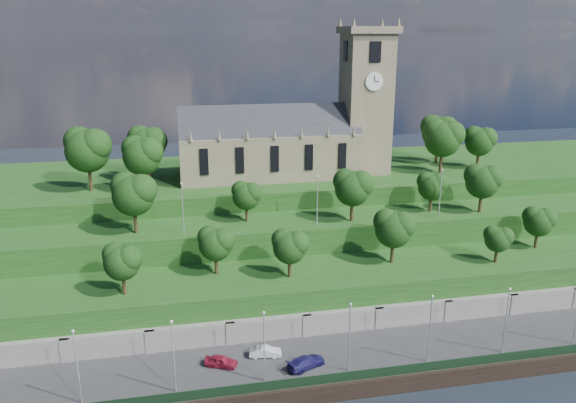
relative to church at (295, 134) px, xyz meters
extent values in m
plane|color=black|center=(-0.79, -45.98, -22.52)|extent=(320.00, 320.00, 0.00)
cube|color=#2D2D30|center=(-0.79, -39.98, -21.52)|extent=(160.00, 12.00, 2.00)
cube|color=black|center=(-0.79, -46.03, -21.42)|extent=(160.00, 0.50, 2.20)
cube|color=black|center=(-0.79, -45.38, -19.92)|extent=(160.00, 0.10, 1.20)
cube|color=slate|center=(-0.79, -33.98, -20.02)|extent=(160.00, 2.00, 5.00)
cube|color=slate|center=(-35.79, -34.78, -20.02)|extent=(1.20, 0.60, 5.00)
cube|color=slate|center=(-25.79, -34.78, -20.02)|extent=(1.20, 0.60, 5.00)
cube|color=slate|center=(-15.79, -34.78, -20.02)|extent=(1.20, 0.60, 5.00)
cube|color=slate|center=(-5.79, -34.78, -20.02)|extent=(1.20, 0.60, 5.00)
cube|color=slate|center=(4.21, -34.78, -20.02)|extent=(1.20, 0.60, 5.00)
cube|color=slate|center=(14.21, -34.78, -20.02)|extent=(1.20, 0.60, 5.00)
cube|color=slate|center=(24.21, -34.78, -20.02)|extent=(1.20, 0.60, 5.00)
cube|color=slate|center=(34.21, -34.78, -20.02)|extent=(1.20, 0.60, 5.00)
cube|color=#1A4416|center=(-0.79, -27.98, -18.52)|extent=(160.00, 12.00, 8.00)
cube|color=#1A4416|center=(-0.79, -16.98, -16.52)|extent=(160.00, 10.00, 12.00)
cube|color=#1A4416|center=(-0.79, 4.02, -15.02)|extent=(160.00, 32.00, 15.00)
cube|color=#6C624B|center=(-4.79, 0.02, -3.52)|extent=(32.00, 12.00, 8.00)
cube|color=#222529|center=(-4.79, 0.02, 0.48)|extent=(32.00, 10.18, 10.18)
cone|color=#6C624B|center=(-18.79, -5.98, 1.38)|extent=(0.70, 0.70, 1.80)
cone|color=#6C624B|center=(-14.12, -5.98, 1.38)|extent=(0.70, 0.70, 1.80)
cone|color=#6C624B|center=(-9.46, -5.98, 1.38)|extent=(0.70, 0.70, 1.80)
cone|color=#6C624B|center=(-4.79, -5.98, 1.38)|extent=(0.70, 0.70, 1.80)
cone|color=#6C624B|center=(-0.12, -5.98, 1.38)|extent=(0.70, 0.70, 1.80)
cone|color=#6C624B|center=(4.54, -5.98, 1.38)|extent=(0.70, 0.70, 1.80)
cone|color=#6C624B|center=(9.21, -5.98, 1.38)|extent=(0.70, 0.70, 1.80)
cube|color=black|center=(-16.79, -6.06, -3.02)|extent=(1.40, 0.25, 4.50)
cube|color=black|center=(-10.79, -6.06, -3.02)|extent=(1.40, 0.25, 4.50)
cube|color=black|center=(-4.79, -6.06, -3.02)|extent=(1.40, 0.25, 4.50)
cube|color=black|center=(1.21, -6.06, -3.02)|extent=(1.40, 0.25, 4.50)
cube|color=black|center=(7.21, -6.06, -3.02)|extent=(1.40, 0.25, 4.50)
cube|color=#6C624B|center=(13.21, 0.02, 4.98)|extent=(8.00, 8.00, 25.00)
cube|color=#6C624B|center=(13.21, 0.02, 18.08)|extent=(9.20, 9.20, 1.20)
cone|color=#6C624B|center=(9.21, -3.98, 19.28)|extent=(0.80, 0.80, 1.60)
cone|color=#6C624B|center=(9.21, 4.02, 19.28)|extent=(0.80, 0.80, 1.60)
cone|color=#6C624B|center=(17.21, -3.98, 19.28)|extent=(0.80, 0.80, 1.60)
cone|color=#6C624B|center=(17.21, 4.02, 19.28)|extent=(0.80, 0.80, 1.60)
cube|color=black|center=(13.21, -4.06, 14.48)|extent=(2.00, 0.25, 3.50)
cube|color=black|center=(13.21, 4.10, 14.48)|extent=(2.00, 0.25, 3.50)
cube|color=black|center=(9.13, 0.02, 14.48)|extent=(0.25, 2.00, 3.50)
cube|color=black|center=(17.29, 0.02, 14.48)|extent=(0.25, 2.00, 3.50)
cylinder|color=white|center=(13.21, -4.10, 9.48)|extent=(3.20, 0.30, 3.20)
cylinder|color=white|center=(17.33, 0.02, 9.48)|extent=(0.30, 3.20, 3.20)
cube|color=black|center=(13.21, -4.28, 9.98)|extent=(0.12, 0.05, 1.10)
cube|color=black|center=(13.61, -4.28, 9.48)|extent=(0.80, 0.05, 0.12)
cylinder|color=#2E2112|center=(-28.78, -29.98, -13.02)|extent=(0.49, 0.49, 3.00)
sphere|color=black|center=(-28.78, -29.98, -10.12)|extent=(4.67, 4.67, 4.67)
sphere|color=black|center=(-27.85, -30.45, -9.42)|extent=(3.50, 3.50, 3.50)
sphere|color=black|center=(-29.60, -29.40, -9.19)|extent=(3.27, 3.27, 3.27)
cylinder|color=#2E2112|center=(-16.70, -25.98, -13.03)|extent=(0.49, 0.49, 2.97)
sphere|color=black|center=(-16.70, -25.98, -10.16)|extent=(4.63, 4.63, 4.63)
sphere|color=black|center=(-15.77, -26.45, -9.47)|extent=(3.47, 3.47, 3.47)
sphere|color=black|center=(-17.51, -25.41, -9.23)|extent=(3.24, 3.24, 3.24)
cylinder|color=#2E2112|center=(-6.90, -28.98, -13.04)|extent=(0.49, 0.49, 2.95)
sphere|color=black|center=(-6.90, -28.98, -10.19)|extent=(4.60, 4.60, 4.60)
sphere|color=black|center=(-5.99, -29.44, -9.50)|extent=(3.45, 3.45, 3.45)
sphere|color=black|center=(-7.71, -28.41, -9.27)|extent=(3.22, 3.22, 3.22)
cylinder|color=#2E2112|center=(8.79, -26.98, -12.80)|extent=(0.51, 0.51, 3.45)
sphere|color=black|center=(8.79, -26.98, -9.46)|extent=(5.37, 5.37, 5.37)
sphere|color=black|center=(9.87, -27.52, -8.65)|extent=(4.03, 4.03, 4.03)
sphere|color=black|center=(7.85, -26.31, -8.39)|extent=(3.76, 3.76, 3.76)
cylinder|color=#2E2112|center=(23.68, -29.98, -13.33)|extent=(0.47, 0.47, 2.39)
sphere|color=black|center=(23.68, -29.98, -11.01)|extent=(3.72, 3.72, 3.72)
sphere|color=black|center=(24.43, -30.36, -10.45)|extent=(2.79, 2.79, 2.79)
sphere|color=black|center=(23.03, -29.52, -10.27)|extent=(2.61, 2.61, 2.61)
cylinder|color=#2E2112|center=(32.92, -25.98, -13.09)|extent=(0.49, 0.49, 2.86)
sphere|color=black|center=(32.92, -25.98, -10.33)|extent=(4.44, 4.44, 4.44)
sphere|color=black|center=(33.81, -26.43, -9.67)|extent=(3.33, 3.33, 3.33)
sphere|color=black|center=(32.14, -25.43, -9.44)|extent=(3.11, 3.11, 3.11)
cylinder|color=#2E2112|center=(-27.68, -17.98, -8.56)|extent=(0.53, 0.53, 3.93)
sphere|color=black|center=(-27.68, -17.98, -4.76)|extent=(6.11, 6.11, 6.11)
sphere|color=black|center=(-26.45, -18.60, -3.84)|extent=(4.58, 4.58, 4.58)
sphere|color=black|center=(-28.75, -17.22, -3.54)|extent=(4.28, 4.28, 4.28)
cylinder|color=#2E2112|center=(-11.06, -15.98, -9.14)|extent=(0.48, 0.48, 2.76)
sphere|color=black|center=(-11.06, -15.98, -6.48)|extent=(4.29, 4.29, 4.29)
sphere|color=black|center=(-10.21, -16.41, -5.84)|extent=(3.21, 3.21, 3.21)
sphere|color=black|center=(-11.81, -15.45, -5.62)|extent=(3.00, 3.00, 3.00)
cylinder|color=#2E2112|center=(5.02, -18.98, -8.75)|extent=(0.52, 0.52, 3.55)
sphere|color=black|center=(5.02, -18.98, -5.31)|extent=(5.52, 5.52, 5.52)
sphere|color=black|center=(6.13, -19.54, -4.48)|extent=(4.14, 4.14, 4.14)
sphere|color=black|center=(4.06, -18.29, -4.21)|extent=(3.87, 3.87, 3.87)
cylinder|color=#2E2112|center=(19.14, -16.98, -9.10)|extent=(0.49, 0.49, 2.84)
sphere|color=black|center=(19.14, -16.98, -6.35)|extent=(4.42, 4.42, 4.42)
sphere|color=black|center=(20.02, -17.43, -5.69)|extent=(3.32, 3.32, 3.32)
sphere|color=black|center=(18.36, -16.43, -5.47)|extent=(3.10, 3.10, 3.10)
cylinder|color=#2E2112|center=(26.91, -18.98, -8.79)|extent=(0.51, 0.51, 3.46)
sphere|color=black|center=(26.91, -18.98, -5.44)|extent=(5.38, 5.38, 5.38)
sphere|color=black|center=(27.99, -19.52, -4.64)|extent=(4.04, 4.04, 4.04)
sphere|color=black|center=(25.97, -18.31, -4.37)|extent=(3.77, 3.77, 3.77)
cylinder|color=#2E2112|center=(-35.47, -3.98, -5.23)|extent=(0.56, 0.56, 4.59)
sphere|color=black|center=(-35.47, -3.98, -0.79)|extent=(7.14, 7.14, 7.14)
sphere|color=black|center=(-34.04, -4.70, 0.28)|extent=(5.35, 5.35, 5.35)
sphere|color=black|center=(-36.72, -3.09, 0.64)|extent=(5.00, 5.00, 5.00)
cylinder|color=#2E2112|center=(-26.31, 2.02, -5.47)|extent=(0.54, 0.54, 4.11)
sphere|color=black|center=(-26.31, 2.02, -1.49)|extent=(6.40, 6.40, 6.40)
sphere|color=black|center=(-25.03, 1.38, -0.53)|extent=(4.80, 4.80, 4.80)
sphere|color=black|center=(-27.43, 2.81, -0.21)|extent=(4.48, 4.48, 4.48)
cylinder|color=#2E2112|center=(-26.79, -5.98, -5.54)|extent=(0.54, 0.54, 3.97)
sphere|color=black|center=(-26.79, -5.98, -1.70)|extent=(6.17, 6.17, 6.17)
sphere|color=black|center=(-25.56, -6.60, -0.77)|extent=(4.63, 4.63, 4.63)
sphere|color=black|center=(-27.87, -5.21, -0.47)|extent=(4.32, 4.32, 4.32)
cylinder|color=#2E2112|center=(27.02, -3.98, -5.37)|extent=(0.55, 0.55, 4.30)
sphere|color=black|center=(27.02, -3.98, -1.21)|extent=(6.69, 6.69, 6.69)
sphere|color=black|center=(28.35, -4.65, -0.21)|extent=(5.02, 5.02, 5.02)
sphere|color=black|center=(25.85, -3.15, 0.12)|extent=(4.68, 4.68, 4.68)
cylinder|color=#2E2112|center=(30.04, 4.02, -5.47)|extent=(0.54, 0.54, 4.11)
sphere|color=black|center=(30.04, 4.02, -1.49)|extent=(6.40, 6.40, 6.40)
sphere|color=black|center=(31.32, 3.38, -0.53)|extent=(4.80, 4.80, 4.80)
sphere|color=black|center=(28.92, 4.81, -0.21)|extent=(4.48, 4.48, 4.48)
cylinder|color=#2E2112|center=(35.70, -1.98, -5.78)|extent=(0.51, 0.51, 3.48)
sphere|color=black|center=(35.70, -1.98, -2.41)|extent=(5.42, 5.42, 5.42)
sphere|color=black|center=(36.78, -2.53, -1.60)|extent=(4.06, 4.06, 4.06)
sphere|color=black|center=(34.75, -1.31, -1.33)|extent=(3.79, 3.79, 3.79)
cylinder|color=#B2B2B7|center=(-32.79, -43.48, -16.23)|extent=(0.16, 0.16, 8.59)
sphere|color=silver|center=(-32.79, -43.48, -11.81)|extent=(0.36, 0.36, 0.36)
cylinder|color=#B2B2B7|center=(-22.79, -43.48, -16.23)|extent=(0.16, 0.16, 8.59)
sphere|color=silver|center=(-22.79, -43.48, -11.81)|extent=(0.36, 0.36, 0.36)
cylinder|color=#B2B2B7|center=(-12.79, -43.48, -16.23)|extent=(0.16, 0.16, 8.59)
sphere|color=silver|center=(-12.79, -43.48, -11.81)|extent=(0.36, 0.36, 0.36)
cylinder|color=#B2B2B7|center=(-2.79, -43.48, -16.23)|extent=(0.16, 0.16, 8.59)
sphere|color=silver|center=(-2.79, -43.48, -11.81)|extent=(0.36, 0.36, 0.36)
cylinder|color=#B2B2B7|center=(7.21, -43.48, -16.23)|extent=(0.16, 0.16, 8.59)
sphere|color=silver|center=(7.21, -43.48, -11.81)|extent=(0.36, 0.36, 0.36)
cylinder|color=#B2B2B7|center=(17.21, -43.48, -16.23)|extent=(0.16, 0.16, 8.59)
sphere|color=silver|center=(17.21, -43.48, -11.81)|extent=(0.36, 0.36, 0.36)
cylinder|color=#B2B2B7|center=(-20.79, -19.98, -6.74)|extent=(0.16, 0.16, 7.56)
sphere|color=silver|center=(-20.79, -19.98, -2.84)|extent=(0.36, 0.36, 0.36)
cylinder|color=#B2B2B7|center=(-0.79, -19.98, -6.74)|extent=(0.16, 0.16, 7.56)
sphere|color=silver|center=(-0.79, -19.98, -2.84)|extent=(0.36, 0.36, 0.36)
cylinder|color=#B2B2B7|center=(19.21, -19.98, -6.74)|extent=(0.16, 0.16, 7.56)
sphere|color=silver|center=(19.21, -19.98, -2.84)|extent=(0.36, 0.36, 0.36)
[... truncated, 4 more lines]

